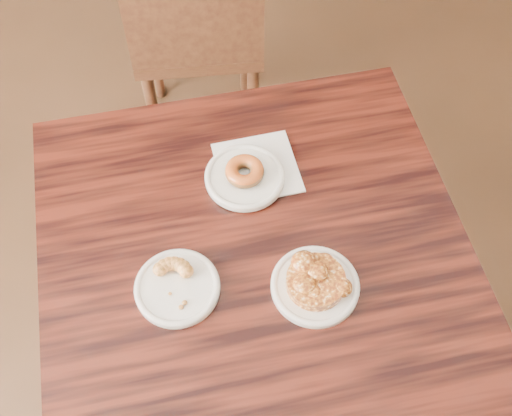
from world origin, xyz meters
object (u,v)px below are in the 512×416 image
object	(u,v)px
cafe_table	(255,327)
glazed_donut	(245,171)
chair_far	(196,27)
cruller_fragment	(176,283)
apple_fritter	(316,280)

from	to	relation	value
cafe_table	glazed_donut	xyz separation A→B (m)	(0.02, 0.16, 0.40)
cafe_table	glazed_donut	distance (m)	0.44
cafe_table	chair_far	distance (m)	0.97
glazed_donut	cafe_table	bearing A→B (deg)	-97.88
chair_far	glazed_donut	xyz separation A→B (m)	(-0.06, -0.81, 0.33)
chair_far	cruller_fragment	xyz separation A→B (m)	(-0.23, -1.01, 0.32)
cafe_table	apple_fritter	world-z (taller)	apple_fritter
cafe_table	chair_far	bearing A→B (deg)	88.77
cruller_fragment	chair_far	bearing A→B (deg)	76.89
cafe_table	cruller_fragment	xyz separation A→B (m)	(-0.16, -0.04, 0.40)
chair_far	apple_fritter	bearing A→B (deg)	100.03
chair_far	glazed_donut	bearing A→B (deg)	95.81
chair_far	cafe_table	bearing A→B (deg)	95.15
apple_fritter	chair_far	bearing A→B (deg)	90.31
cafe_table	chair_far	world-z (taller)	chair_far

